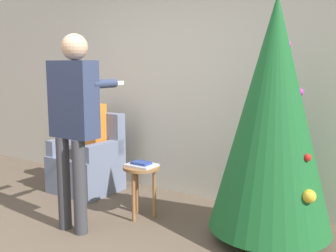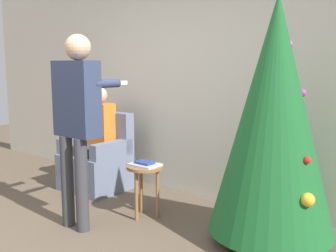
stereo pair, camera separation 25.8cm
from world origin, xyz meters
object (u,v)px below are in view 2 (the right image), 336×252
christmas_tree (274,116)px  person_seated (95,134)px  person_standing (77,112)px  armchair (98,162)px  side_stool (145,175)px

christmas_tree → person_seated: size_ratio=1.66×
christmas_tree → person_seated: 2.38m
christmas_tree → person_standing: (-1.58, -0.77, -0.01)m
armchair → person_seated: (-0.00, -0.02, 0.36)m
armchair → person_standing: size_ratio=0.52×
christmas_tree → side_stool: bearing=-170.7°
person_seated → person_standing: bearing=-49.3°
person_standing → person_seated: bearing=130.7°
armchair → person_seated: person_seated is taller
person_seated → person_standing: size_ratio=0.70×
person_seated → side_stool: person_seated is taller
christmas_tree → armchair: christmas_tree is taller
armchair → person_standing: (0.76, -0.90, 0.77)m
christmas_tree → person_standing: 1.76m
armchair → person_seated: bearing=-90.0°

